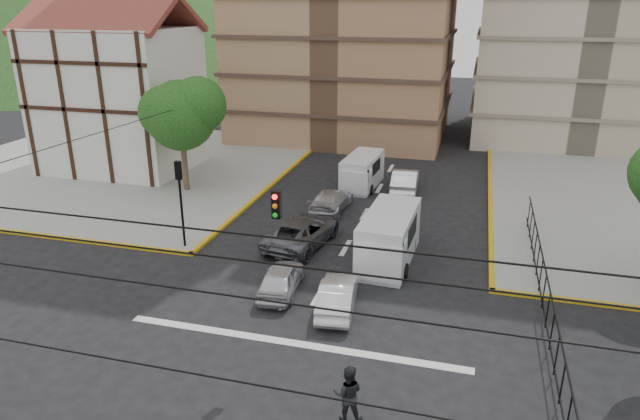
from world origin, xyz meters
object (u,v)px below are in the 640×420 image
(van_right_lane, at_px, (388,240))
(van_left_lane, at_px, (361,173))
(traffic_light_nw, at_px, (180,190))
(car_white_front_right, at_px, (338,295))
(car_silver_front_left, at_px, (281,279))
(pedestrian_crosswalk, at_px, (348,394))

(van_right_lane, relative_size, van_left_lane, 1.14)
(traffic_light_nw, bearing_deg, car_white_front_right, -23.32)
(car_silver_front_left, bearing_deg, van_left_lane, -97.44)
(traffic_light_nw, height_order, car_silver_front_left, traffic_light_nw)
(van_right_lane, relative_size, pedestrian_crosswalk, 2.97)
(van_right_lane, height_order, car_silver_front_left, van_right_lane)
(traffic_light_nw, height_order, car_white_front_right, traffic_light_nw)
(van_right_lane, relative_size, car_silver_front_left, 1.48)
(van_right_lane, height_order, pedestrian_crosswalk, van_right_lane)
(car_silver_front_left, relative_size, pedestrian_crosswalk, 2.01)
(car_white_front_right, bearing_deg, pedestrian_crosswalk, 99.48)
(van_left_lane, height_order, car_white_front_right, van_left_lane)
(traffic_light_nw, relative_size, van_right_lane, 0.80)
(car_white_front_right, bearing_deg, van_left_lane, -88.86)
(traffic_light_nw, distance_m, car_white_front_right, 9.94)
(traffic_light_nw, relative_size, car_white_front_right, 1.13)
(van_right_lane, xyz_separation_m, pedestrian_crosswalk, (0.57, -11.02, -0.26))
(car_silver_front_left, bearing_deg, van_right_lane, -140.15)
(car_silver_front_left, distance_m, car_white_front_right, 2.79)
(car_silver_front_left, relative_size, car_white_front_right, 0.96)
(van_right_lane, bearing_deg, pedestrian_crosswalk, -84.51)
(car_silver_front_left, bearing_deg, traffic_light_nw, -31.99)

